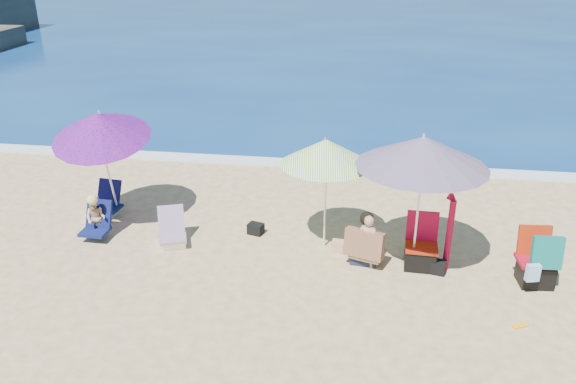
# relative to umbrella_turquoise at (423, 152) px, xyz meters

# --- Properties ---
(ground) EXTENTS (120.00, 120.00, 0.00)m
(ground) POSITION_rel_umbrella_turquoise_xyz_m (-1.79, -0.66, -2.04)
(ground) COLOR #D8BC84
(ground) RESTS_ON ground
(sea) EXTENTS (120.00, 80.00, 0.12)m
(sea) POSITION_rel_umbrella_turquoise_xyz_m (-1.79, 44.34, -2.09)
(sea) COLOR navy
(sea) RESTS_ON ground
(foam) EXTENTS (120.00, 0.50, 0.04)m
(foam) POSITION_rel_umbrella_turquoise_xyz_m (-1.79, 4.44, -2.02)
(foam) COLOR white
(foam) RESTS_ON ground
(umbrella_turquoise) EXTENTS (2.06, 2.06, 2.32)m
(umbrella_turquoise) POSITION_rel_umbrella_turquoise_xyz_m (0.00, 0.00, 0.00)
(umbrella_turquoise) COLOR white
(umbrella_turquoise) RESTS_ON ground
(umbrella_striped) EXTENTS (1.67, 1.67, 2.03)m
(umbrella_striped) POSITION_rel_umbrella_turquoise_xyz_m (-1.50, 0.53, -0.27)
(umbrella_striped) COLOR white
(umbrella_striped) RESTS_ON ground
(umbrella_blue) EXTENTS (1.89, 1.95, 2.38)m
(umbrella_blue) POSITION_rel_umbrella_turquoise_xyz_m (-5.52, 0.80, -0.09)
(umbrella_blue) COLOR white
(umbrella_blue) RESTS_ON ground
(furled_umbrella) EXTENTS (0.18, 0.28, 1.36)m
(furled_umbrella) POSITION_rel_umbrella_turquoise_xyz_m (0.55, 0.11, -1.29)
(furled_umbrella) COLOR #A40B2F
(furled_umbrella) RESTS_ON ground
(chair_navy) EXTENTS (0.63, 0.67, 0.66)m
(chair_navy) POSITION_rel_umbrella_turquoise_xyz_m (-5.82, 1.15, -1.87)
(chair_navy) COLOR #0B183F
(chair_navy) RESTS_ON ground
(chair_rainbow) EXTENTS (0.64, 0.71, 0.65)m
(chair_rainbow) POSITION_rel_umbrella_turquoise_xyz_m (-4.16, 0.25, -1.87)
(chair_rainbow) COLOR #EB5853
(chair_rainbow) RESTS_ON ground
(camp_chair_left) EXTENTS (0.53, 0.55, 0.90)m
(camp_chair_left) POSITION_rel_umbrella_turquoise_xyz_m (0.13, 0.11, -1.77)
(camp_chair_left) COLOR #9E230B
(camp_chair_left) RESTS_ON ground
(camp_chair_right) EXTENTS (0.58, 0.76, 0.94)m
(camp_chair_right) POSITION_rel_umbrella_turquoise_xyz_m (1.88, -0.19, -1.70)
(camp_chair_right) COLOR #A50B21
(camp_chair_right) RESTS_ON ground
(person_center) EXTENTS (0.72, 0.64, 0.94)m
(person_center) POSITION_rel_umbrella_turquoise_xyz_m (-0.75, -0.02, -1.59)
(person_center) COLOR tan
(person_center) RESTS_ON ground
(person_left) EXTENTS (0.48, 0.59, 0.85)m
(person_left) POSITION_rel_umbrella_turquoise_xyz_m (-5.57, 0.30, -1.66)
(person_left) COLOR tan
(person_left) RESTS_ON ground
(bag_black_a) EXTENTS (0.32, 0.27, 0.20)m
(bag_black_a) POSITION_rel_umbrella_turquoise_xyz_m (-2.76, 0.83, -1.94)
(bag_black_a) COLOR black
(bag_black_a) RESTS_ON ground
(bag_tan) EXTENTS (0.27, 0.20, 0.21)m
(bag_tan) POSITION_rel_umbrella_turquoise_xyz_m (-1.21, 0.37, -1.94)
(bag_tan) COLOR tan
(bag_tan) RESTS_ON ground
(bag_navy_b) EXTENTS (0.46, 0.37, 0.32)m
(bag_navy_b) POSITION_rel_umbrella_turquoise_xyz_m (-0.78, 0.10, -1.88)
(bag_navy_b) COLOR #181F36
(bag_navy_b) RESTS_ON ground
(bag_black_b) EXTENTS (0.32, 0.26, 0.22)m
(bag_black_b) POSITION_rel_umbrella_turquoise_xyz_m (0.40, -0.07, -1.94)
(bag_black_b) COLOR black
(bag_black_b) RESTS_ON ground
(orange_item) EXTENTS (0.25, 0.19, 0.03)m
(orange_item) POSITION_rel_umbrella_turquoise_xyz_m (1.42, -1.34, -2.03)
(orange_item) COLOR #FFAE1A
(orange_item) RESTS_ON ground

